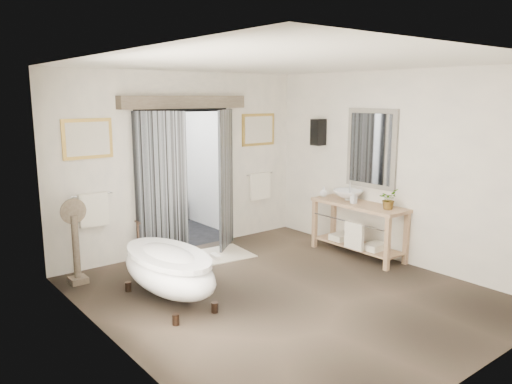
% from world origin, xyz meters
% --- Properties ---
extents(ground_plane, '(5.00, 5.00, 0.00)m').
position_xyz_m(ground_plane, '(0.00, 0.00, 0.00)').
color(ground_plane, brown).
extents(room_shell, '(4.52, 5.02, 2.91)m').
position_xyz_m(room_shell, '(-0.04, -0.11, 1.86)').
color(room_shell, silver).
rests_on(room_shell, ground_plane).
extents(shower_room, '(2.22, 2.01, 2.51)m').
position_xyz_m(shower_room, '(0.00, 3.99, 0.91)').
color(shower_room, black).
rests_on(shower_room, ground_plane).
extents(back_wall_dressing, '(3.82, 0.68, 2.52)m').
position_xyz_m(back_wall_dressing, '(0.00, 2.32, 1.56)').
color(back_wall_dressing, black).
rests_on(back_wall_dressing, ground_plane).
extents(clawfoot_tub, '(0.79, 1.77, 0.86)m').
position_xyz_m(clawfoot_tub, '(-1.29, 0.72, 0.42)').
color(clawfoot_tub, '#37261C').
rests_on(clawfoot_tub, ground_plane).
extents(vanity, '(0.57, 1.60, 0.85)m').
position_xyz_m(vanity, '(1.95, 0.45, 0.51)').
color(vanity, tan).
rests_on(vanity, ground_plane).
extents(pedestal_mirror, '(0.35, 0.23, 1.18)m').
position_xyz_m(pedestal_mirror, '(-1.96, 2.05, 0.51)').
color(pedestal_mirror, '#70624E').
rests_on(pedestal_mirror, ground_plane).
extents(rug, '(1.28, 0.92, 0.01)m').
position_xyz_m(rug, '(0.11, 1.85, 0.01)').
color(rug, beige).
rests_on(rug, ground_plane).
extents(slippers, '(0.37, 0.26, 0.05)m').
position_xyz_m(slippers, '(-0.02, 1.74, 0.04)').
color(slippers, white).
rests_on(slippers, rug).
extents(basin, '(0.61, 0.61, 0.17)m').
position_xyz_m(basin, '(2.03, 0.74, 0.93)').
color(basin, white).
rests_on(basin, vanity).
extents(plant, '(0.33, 0.30, 0.31)m').
position_xyz_m(plant, '(1.99, -0.07, 1.00)').
color(plant, gray).
rests_on(plant, vanity).
extents(soap_bottle_a, '(0.08, 0.08, 0.18)m').
position_xyz_m(soap_bottle_a, '(1.90, 0.52, 0.94)').
color(soap_bottle_a, gray).
rests_on(soap_bottle_a, vanity).
extents(soap_bottle_b, '(0.16, 0.16, 0.17)m').
position_xyz_m(soap_bottle_b, '(1.92, 1.19, 0.93)').
color(soap_bottle_b, gray).
rests_on(soap_bottle_b, vanity).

